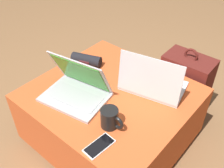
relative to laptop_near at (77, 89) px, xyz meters
name	(u,v)px	position (x,y,z in m)	size (l,w,h in m)	color
ground_plane	(111,137)	(0.13, 0.15, -0.46)	(14.00, 14.00, 0.00)	olive
ottoman	(111,116)	(0.13, 0.15, -0.25)	(0.88, 0.83, 0.41)	maroon
laptop_near	(77,89)	(0.00, 0.00, 0.00)	(0.39, 0.32, 0.25)	#B7B7BC
laptop_far	(152,83)	(0.29, 0.32, 0.00)	(0.40, 0.32, 0.25)	silver
cell_phone	(99,146)	(0.33, -0.18, -0.05)	(0.09, 0.16, 0.01)	white
backpack	(185,86)	(0.34, 0.70, -0.23)	(0.33, 0.26, 0.53)	#5B1E19
wrist_brace	(86,60)	(-0.18, 0.26, -0.02)	(0.21, 0.14, 0.07)	black
coffee_mug	(110,118)	(0.29, -0.05, 0.00)	(0.13, 0.09, 0.10)	black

